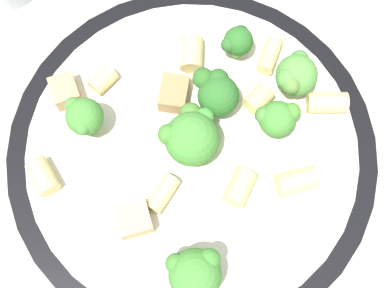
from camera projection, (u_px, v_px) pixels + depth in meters
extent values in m
plane|color=#BCB29E|center=(192.00, 164.00, 0.44)|extent=(2.00, 2.00, 0.00)
cylinder|color=black|center=(192.00, 156.00, 0.42)|extent=(0.28, 0.28, 0.04)
cylinder|color=beige|center=(192.00, 149.00, 0.40)|extent=(0.25, 0.25, 0.01)
torus|color=black|center=(192.00, 149.00, 0.40)|extent=(0.27, 0.27, 0.00)
cylinder|color=#93B766|center=(274.00, 126.00, 0.40)|extent=(0.01, 0.01, 0.01)
sphere|color=#478E38|center=(277.00, 119.00, 0.39)|extent=(0.03, 0.03, 0.03)
sphere|color=#488C31|center=(292.00, 112.00, 0.38)|extent=(0.01, 0.01, 0.01)
sphere|color=#4A8139|center=(264.00, 115.00, 0.39)|extent=(0.01, 0.01, 0.01)
cylinder|color=#84AD60|center=(89.00, 125.00, 0.40)|extent=(0.01, 0.01, 0.02)
sphere|color=#478E38|center=(85.00, 116.00, 0.38)|extent=(0.03, 0.03, 0.03)
sphere|color=#488839|center=(83.00, 129.00, 0.38)|extent=(0.01, 0.01, 0.01)
sphere|color=#478639|center=(74.00, 105.00, 0.38)|extent=(0.01, 0.01, 0.01)
cylinder|color=#93B766|center=(190.00, 143.00, 0.40)|extent=(0.01, 0.01, 0.01)
sphere|color=#478E38|center=(190.00, 135.00, 0.38)|extent=(0.04, 0.04, 0.04)
sphere|color=#487D31|center=(190.00, 113.00, 0.38)|extent=(0.02, 0.02, 0.02)
sphere|color=#448330|center=(168.00, 134.00, 0.38)|extent=(0.02, 0.02, 0.02)
sphere|color=#44953A|center=(205.00, 117.00, 0.38)|extent=(0.01, 0.01, 0.01)
cylinder|color=#9EC175|center=(292.00, 85.00, 0.41)|extent=(0.01, 0.01, 0.01)
sphere|color=#569942|center=(296.00, 75.00, 0.39)|extent=(0.03, 0.03, 0.03)
sphere|color=#4B863C|center=(299.00, 60.00, 0.40)|extent=(0.01, 0.01, 0.01)
sphere|color=#569743|center=(287.00, 79.00, 0.39)|extent=(0.01, 0.01, 0.01)
sphere|color=#5A833A|center=(291.00, 85.00, 0.38)|extent=(0.01, 0.01, 0.01)
cylinder|color=#9EC175|center=(212.00, 101.00, 0.41)|extent=(0.01, 0.01, 0.01)
sphere|color=#2D6B28|center=(213.00, 93.00, 0.39)|extent=(0.03, 0.03, 0.03)
sphere|color=#2F6825|center=(203.00, 78.00, 0.39)|extent=(0.02, 0.02, 0.02)
sphere|color=#2C6225|center=(218.00, 80.00, 0.39)|extent=(0.02, 0.02, 0.02)
sphere|color=#2A6526|center=(213.00, 104.00, 0.39)|extent=(0.01, 0.01, 0.01)
cylinder|color=#93B766|center=(195.00, 277.00, 0.36)|extent=(0.01, 0.01, 0.01)
sphere|color=#478E38|center=(195.00, 275.00, 0.35)|extent=(0.04, 0.04, 0.04)
sphere|color=#418833|center=(209.00, 260.00, 0.34)|extent=(0.02, 0.02, 0.02)
sphere|color=#438133|center=(176.00, 263.00, 0.34)|extent=(0.01, 0.01, 0.01)
sphere|color=#498431|center=(210.00, 268.00, 0.34)|extent=(0.01, 0.01, 0.01)
cylinder|color=#93B766|center=(237.00, 50.00, 0.42)|extent=(0.01, 0.01, 0.01)
sphere|color=#2D6B28|center=(238.00, 41.00, 0.41)|extent=(0.02, 0.02, 0.02)
sphere|color=#295B23|center=(241.00, 33.00, 0.41)|extent=(0.01, 0.01, 0.01)
sphere|color=#2A6529|center=(239.00, 32.00, 0.41)|extent=(0.01, 0.01, 0.01)
sphere|color=#2F642A|center=(228.00, 45.00, 0.40)|extent=(0.01, 0.01, 0.01)
cylinder|color=#E0C67F|center=(162.00, 194.00, 0.38)|extent=(0.03, 0.01, 0.01)
cylinder|color=#E0C67F|center=(43.00, 177.00, 0.39)|extent=(0.03, 0.03, 0.02)
cylinder|color=#E0C67F|center=(327.00, 103.00, 0.40)|extent=(0.03, 0.03, 0.02)
cylinder|color=#E0C67F|center=(270.00, 55.00, 0.42)|extent=(0.03, 0.02, 0.01)
cylinder|color=#E0C67F|center=(192.00, 54.00, 0.42)|extent=(0.03, 0.03, 0.02)
cylinder|color=#E0C67F|center=(240.00, 187.00, 0.38)|extent=(0.03, 0.02, 0.02)
cylinder|color=#E0C67F|center=(297.00, 181.00, 0.38)|extent=(0.03, 0.03, 0.02)
cylinder|color=#E0C67F|center=(258.00, 99.00, 0.41)|extent=(0.02, 0.02, 0.02)
cylinder|color=#E0C67F|center=(103.00, 80.00, 0.41)|extent=(0.02, 0.02, 0.01)
cube|color=tan|center=(65.00, 91.00, 0.41)|extent=(0.03, 0.03, 0.02)
cube|color=tan|center=(134.00, 220.00, 0.37)|extent=(0.03, 0.03, 0.02)
cube|color=#A87A4C|center=(174.00, 94.00, 0.41)|extent=(0.03, 0.03, 0.02)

